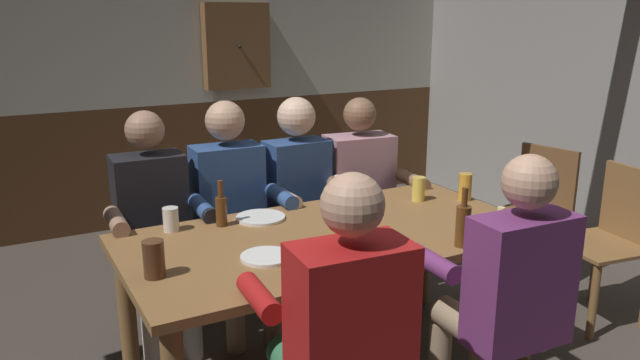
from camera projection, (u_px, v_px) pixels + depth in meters
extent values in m
cube|color=beige|center=(163.00, 22.00, 4.89)|extent=(5.37, 0.12, 1.32)
cube|color=brown|center=(172.00, 162.00, 5.19)|extent=(5.37, 0.12, 0.99)
cube|color=brown|center=(332.00, 237.00, 2.82)|extent=(1.90, 0.97, 0.04)
cylinder|color=brown|center=(527.00, 303.00, 2.98)|extent=(0.08, 0.08, 0.69)
cylinder|color=brown|center=(127.00, 315.00, 2.86)|extent=(0.08, 0.08, 0.69)
cylinder|color=brown|center=(424.00, 249.00, 3.66)|extent=(0.08, 0.08, 0.69)
cube|color=black|center=(151.00, 207.00, 3.18)|extent=(0.37, 0.23, 0.55)
sphere|color=#9E755B|center=(145.00, 130.00, 3.08)|extent=(0.20, 0.20, 0.20)
cylinder|color=silver|center=(179.00, 258.00, 3.18)|extent=(0.14, 0.38, 0.13)
cylinder|color=silver|center=(140.00, 265.00, 3.09)|extent=(0.14, 0.38, 0.13)
cylinder|color=silver|center=(192.00, 320.00, 3.09)|extent=(0.10, 0.10, 0.42)
cylinder|color=silver|center=(152.00, 329.00, 3.00)|extent=(0.10, 0.10, 0.42)
cylinder|color=black|center=(204.00, 209.00, 3.05)|extent=(0.09, 0.28, 0.08)
cylinder|color=#9E755B|center=(116.00, 222.00, 2.87)|extent=(0.09, 0.28, 0.08)
cube|color=#2D4C84|center=(228.00, 195.00, 3.38)|extent=(0.38, 0.23, 0.56)
sphere|color=tan|center=(225.00, 120.00, 3.27)|extent=(0.21, 0.21, 0.21)
cylinder|color=#997F60|center=(257.00, 245.00, 3.36)|extent=(0.15, 0.42, 0.13)
cylinder|color=#997F60|center=(221.00, 251.00, 3.27)|extent=(0.15, 0.42, 0.13)
cylinder|color=#997F60|center=(272.00, 305.00, 3.25)|extent=(0.10, 0.10, 0.42)
cylinder|color=#997F60|center=(235.00, 313.00, 3.16)|extent=(0.10, 0.10, 0.42)
cylinder|color=#2D4C84|center=(282.00, 197.00, 3.25)|extent=(0.09, 0.28, 0.08)
cylinder|color=#2D4C84|center=(202.00, 208.00, 3.07)|extent=(0.09, 0.28, 0.08)
cube|color=#2D4C84|center=(297.00, 186.00, 3.58)|extent=(0.36, 0.22, 0.54)
sphere|color=beige|center=(296.00, 116.00, 3.47)|extent=(0.22, 0.22, 0.22)
cylinder|color=#6B2D66|center=(325.00, 232.00, 3.56)|extent=(0.14, 0.43, 0.13)
cylinder|color=#6B2D66|center=(295.00, 238.00, 3.46)|extent=(0.14, 0.43, 0.13)
cylinder|color=#6B2D66|center=(344.00, 288.00, 3.45)|extent=(0.10, 0.10, 0.42)
cylinder|color=#6B2D66|center=(314.00, 296.00, 3.36)|extent=(0.10, 0.10, 0.42)
cylinder|color=beige|center=(350.00, 187.00, 3.47)|extent=(0.09, 0.28, 0.08)
cylinder|color=beige|center=(284.00, 197.00, 3.27)|extent=(0.09, 0.28, 0.08)
cube|color=#B78493|center=(359.00, 178.00, 3.78)|extent=(0.43, 0.29, 0.53)
sphere|color=brown|center=(360.00, 114.00, 3.68)|extent=(0.20, 0.20, 0.20)
cylinder|color=black|center=(384.00, 221.00, 3.76)|extent=(0.18, 0.42, 0.13)
cylinder|color=black|center=(351.00, 225.00, 3.68)|extent=(0.18, 0.42, 0.13)
cylinder|color=black|center=(399.00, 274.00, 3.64)|extent=(0.10, 0.10, 0.42)
cylinder|color=black|center=(365.00, 279.00, 3.57)|extent=(0.10, 0.10, 0.42)
cylinder|color=brown|center=(413.00, 180.00, 3.62)|extent=(0.11, 0.29, 0.08)
cylinder|color=brown|center=(341.00, 188.00, 3.46)|extent=(0.11, 0.29, 0.08)
cube|color=#AD1919|center=(351.00, 325.00, 1.98)|extent=(0.41, 0.26, 0.55)
sphere|color=tan|center=(352.00, 205.00, 1.87)|extent=(0.20, 0.20, 0.20)
cylinder|color=#AD1919|center=(259.00, 297.00, 2.10)|extent=(0.10, 0.29, 0.08)
cylinder|color=tan|center=(374.00, 275.00, 2.28)|extent=(0.10, 0.29, 0.08)
cube|color=#6B2D66|center=(520.00, 281.00, 2.33)|extent=(0.42, 0.22, 0.52)
sphere|color=tan|center=(530.00, 182.00, 2.23)|extent=(0.20, 0.20, 0.20)
cylinder|color=#997F60|center=(470.00, 328.00, 2.46)|extent=(0.15, 0.37, 0.13)
cylinder|color=#997F60|center=(513.00, 317.00, 2.56)|extent=(0.15, 0.37, 0.13)
cylinder|color=#997F60|center=(479.00, 353.00, 2.79)|extent=(0.10, 0.10, 0.42)
cylinder|color=#6B2D66|center=(433.00, 263.00, 2.43)|extent=(0.09, 0.28, 0.08)
cylinder|color=#6B2D66|center=(522.00, 245.00, 2.63)|extent=(0.09, 0.28, 0.08)
cube|color=brown|center=(599.00, 245.00, 3.44)|extent=(0.50, 0.50, 0.02)
cube|color=brown|center=(631.00, 204.00, 3.45)|extent=(0.09, 0.40, 0.42)
cylinder|color=brown|center=(593.00, 302.00, 3.26)|extent=(0.04, 0.04, 0.44)
cylinder|color=brown|center=(545.00, 275.00, 3.61)|extent=(0.04, 0.04, 0.44)
cylinder|color=brown|center=(595.00, 266.00, 3.74)|extent=(0.04, 0.04, 0.44)
cube|color=brown|center=(528.00, 217.00, 3.92)|extent=(0.52, 0.52, 0.02)
cube|color=brown|center=(548.00, 179.00, 3.98)|extent=(0.11, 0.39, 0.42)
cylinder|color=brown|center=(535.00, 267.00, 3.72)|extent=(0.04, 0.04, 0.44)
cylinder|color=brown|center=(482.00, 249.00, 4.00)|extent=(0.04, 0.04, 0.44)
cylinder|color=brown|center=(567.00, 252.00, 3.95)|extent=(0.04, 0.04, 0.44)
cylinder|color=brown|center=(515.00, 236.00, 4.23)|extent=(0.04, 0.04, 0.44)
cylinder|color=#F9E08C|center=(501.00, 215.00, 2.94)|extent=(0.04, 0.04, 0.08)
cylinder|color=white|center=(266.00, 257.00, 2.52)|extent=(0.21, 0.21, 0.01)
cylinder|color=white|center=(261.00, 218.00, 3.00)|extent=(0.24, 0.24, 0.01)
cylinder|color=#593314|center=(463.00, 226.00, 2.63)|extent=(0.06, 0.06, 0.18)
cylinder|color=#593314|center=(465.00, 197.00, 2.60)|extent=(0.03, 0.03, 0.08)
cylinder|color=#593314|center=(221.00, 212.00, 2.89)|extent=(0.05, 0.05, 0.14)
cylinder|color=#593314|center=(220.00, 189.00, 2.86)|extent=(0.03, 0.03, 0.08)
cylinder|color=white|center=(356.00, 192.00, 3.26)|extent=(0.08, 0.08, 0.12)
cylinder|color=white|center=(171.00, 219.00, 2.83)|extent=(0.07, 0.07, 0.11)
cylinder|color=gold|center=(465.00, 187.00, 3.30)|extent=(0.07, 0.07, 0.15)
cylinder|color=#E5C64C|center=(419.00, 189.00, 3.29)|extent=(0.07, 0.07, 0.13)
cylinder|color=#4C2D19|center=(154.00, 259.00, 2.32)|extent=(0.08, 0.08, 0.15)
cube|color=brown|center=(237.00, 46.00, 5.09)|extent=(0.56, 0.12, 0.70)
sphere|color=black|center=(240.00, 47.00, 5.03)|extent=(0.03, 0.03, 0.03)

